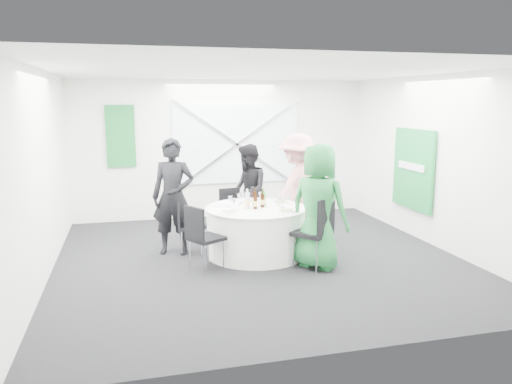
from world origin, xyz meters
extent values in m
plane|color=black|center=(0.00, 0.00, 0.00)|extent=(6.00, 6.00, 0.00)
plane|color=silver|center=(0.00, 0.00, 2.80)|extent=(6.00, 6.00, 0.00)
plane|color=white|center=(0.00, 3.00, 1.40)|extent=(6.00, 0.00, 6.00)
plane|color=white|center=(0.00, -3.00, 1.40)|extent=(6.00, 0.00, 6.00)
plane|color=white|center=(-3.00, 0.00, 1.40)|extent=(0.00, 6.00, 6.00)
plane|color=white|center=(3.00, 0.00, 1.40)|extent=(0.00, 6.00, 6.00)
cube|color=silver|center=(0.30, 2.96, 1.50)|extent=(2.60, 0.03, 1.60)
cube|color=silver|center=(0.30, 2.92, 1.50)|extent=(2.63, 0.05, 1.84)
cube|color=silver|center=(0.30, 2.92, 1.50)|extent=(2.63, 0.05, 1.84)
cube|color=#156D2B|center=(-2.00, 2.95, 1.70)|extent=(0.55, 0.04, 1.20)
cube|color=#188437|center=(2.94, 0.60, 1.20)|extent=(0.05, 1.20, 1.40)
cylinder|color=white|center=(0.00, 0.20, 0.37)|extent=(1.52, 1.52, 0.74)
cylinder|color=white|center=(0.00, 0.20, 0.75)|extent=(1.56, 1.56, 0.02)
cube|color=black|center=(-0.16, 1.12, 0.43)|extent=(0.46, 0.46, 0.05)
cube|color=black|center=(-0.19, 1.31, 0.67)|extent=(0.38, 0.10, 0.43)
cylinder|color=silver|center=(-0.03, 1.31, 0.20)|extent=(0.02, 0.02, 0.41)
cylinder|color=silver|center=(-0.35, 1.25, 0.20)|extent=(0.02, 0.02, 0.41)
cylinder|color=silver|center=(0.03, 0.99, 0.20)|extent=(0.02, 0.02, 0.41)
cylinder|color=silver|center=(-0.29, 0.93, 0.20)|extent=(0.02, 0.02, 0.41)
cube|color=black|center=(-0.93, 0.55, 0.41)|extent=(0.49, 0.49, 0.05)
cube|color=black|center=(-1.10, 0.62, 0.63)|extent=(0.16, 0.35, 0.41)
cylinder|color=silver|center=(-1.02, 0.75, 0.19)|extent=(0.02, 0.02, 0.39)
cylinder|color=silver|center=(-1.13, 0.47, 0.19)|extent=(0.02, 0.02, 0.39)
cylinder|color=silver|center=(-0.73, 0.64, 0.19)|extent=(0.02, 0.02, 0.39)
cylinder|color=silver|center=(-0.84, 0.36, 0.19)|extent=(0.02, 0.02, 0.39)
cube|color=black|center=(0.97, 0.56, 0.48)|extent=(0.58, 0.58, 0.05)
cube|color=black|center=(1.17, 0.63, 0.75)|extent=(0.19, 0.41, 0.48)
cylinder|color=silver|center=(1.20, 0.45, 0.23)|extent=(0.02, 0.02, 0.46)
cylinder|color=silver|center=(1.07, 0.79, 0.23)|extent=(0.02, 0.02, 0.46)
cylinder|color=silver|center=(0.86, 0.33, 0.23)|extent=(0.02, 0.02, 0.46)
cylinder|color=silver|center=(0.74, 0.67, 0.23)|extent=(0.02, 0.02, 0.46)
cube|color=black|center=(0.63, -0.56, 0.50)|extent=(0.66, 0.66, 0.06)
cube|color=black|center=(0.77, -0.73, 0.78)|extent=(0.37, 0.32, 0.50)
cylinder|color=silver|center=(0.61, -0.83, 0.24)|extent=(0.02, 0.02, 0.48)
cylinder|color=silver|center=(0.90, -0.59, 0.24)|extent=(0.02, 0.02, 0.48)
cylinder|color=silver|center=(0.36, -0.54, 0.24)|extent=(0.02, 0.02, 0.48)
cylinder|color=silver|center=(0.66, -0.29, 0.24)|extent=(0.02, 0.02, 0.48)
cube|color=black|center=(-0.86, -0.29, 0.46)|extent=(0.58, 0.58, 0.05)
cube|color=black|center=(-1.03, -0.40, 0.71)|extent=(0.24, 0.37, 0.46)
cylinder|color=silver|center=(-1.09, -0.23, 0.22)|extent=(0.02, 0.02, 0.44)
cylinder|color=silver|center=(-0.92, -0.53, 0.22)|extent=(0.02, 0.02, 0.44)
cylinder|color=silver|center=(-0.79, -0.06, 0.22)|extent=(0.02, 0.02, 0.44)
cylinder|color=silver|center=(-0.62, -0.36, 0.22)|extent=(0.02, 0.02, 0.44)
imported|color=black|center=(-1.23, 0.60, 0.91)|extent=(0.77, 0.62, 1.82)
imported|color=black|center=(0.12, 1.23, 0.82)|extent=(0.53, 0.85, 1.65)
imported|color=pink|center=(0.86, 0.73, 0.92)|extent=(1.31, 1.10, 1.84)
imported|color=#217A38|center=(0.72, -0.59, 0.90)|extent=(1.01, 1.04, 1.80)
cylinder|color=white|center=(0.01, 0.74, 0.77)|extent=(0.26, 0.26, 0.01)
cylinder|color=white|center=(-0.51, 0.42, 0.77)|extent=(0.25, 0.25, 0.01)
cylinder|color=white|center=(0.47, 0.42, 0.77)|extent=(0.26, 0.26, 0.01)
cylinder|color=#789751|center=(0.47, 0.42, 0.79)|extent=(0.17, 0.17, 0.02)
cylinder|color=white|center=(0.36, -0.20, 0.77)|extent=(0.28, 0.28, 0.01)
cylinder|color=#789751|center=(0.36, -0.20, 0.79)|extent=(0.18, 0.18, 0.02)
cylinder|color=white|center=(-0.51, -0.10, 0.77)|extent=(0.27, 0.27, 0.01)
cube|color=white|center=(-0.47, -0.08, 0.80)|extent=(0.21, 0.20, 0.05)
cylinder|color=#341809|center=(-0.14, 0.20, 0.85)|extent=(0.06, 0.06, 0.19)
cylinder|color=#341809|center=(-0.14, 0.20, 0.98)|extent=(0.02, 0.02, 0.06)
cylinder|color=#EDCE7D|center=(-0.14, 0.20, 0.84)|extent=(0.06, 0.06, 0.07)
cylinder|color=#341809|center=(0.01, 0.35, 0.87)|extent=(0.06, 0.06, 0.21)
cylinder|color=#341809|center=(0.01, 0.35, 1.00)|extent=(0.02, 0.02, 0.06)
cylinder|color=#EDCE7D|center=(0.01, 0.35, 0.85)|extent=(0.06, 0.06, 0.07)
cylinder|color=#341809|center=(0.10, 0.17, 0.87)|extent=(0.06, 0.06, 0.21)
cylinder|color=#341809|center=(0.10, 0.17, 1.00)|extent=(0.02, 0.02, 0.06)
cylinder|color=#EDCE7D|center=(0.10, 0.17, 0.84)|extent=(0.06, 0.06, 0.07)
cylinder|color=#341809|center=(-0.04, 0.08, 0.87)|extent=(0.06, 0.06, 0.22)
cylinder|color=#341809|center=(-0.04, 0.08, 1.01)|extent=(0.02, 0.02, 0.06)
cylinder|color=#EDCE7D|center=(-0.04, 0.08, 0.85)|extent=(0.06, 0.06, 0.08)
cylinder|color=green|center=(0.13, 0.24, 0.88)|extent=(0.08, 0.08, 0.23)
cylinder|color=green|center=(0.13, 0.24, 1.02)|extent=(0.03, 0.03, 0.06)
cylinder|color=#EDCE7D|center=(0.13, 0.24, 0.85)|extent=(0.08, 0.08, 0.08)
cylinder|color=silver|center=(-0.15, 0.14, 0.88)|extent=(0.08, 0.08, 0.25)
cylinder|color=silver|center=(-0.15, 0.14, 1.04)|extent=(0.03, 0.03, 0.06)
cylinder|color=#EDCE7D|center=(-0.15, 0.14, 0.86)|extent=(0.08, 0.08, 0.09)
cylinder|color=white|center=(-0.38, 0.30, 0.76)|extent=(0.06, 0.06, 0.00)
cylinder|color=white|center=(-0.38, 0.30, 0.81)|extent=(0.01, 0.01, 0.10)
cone|color=white|center=(-0.38, 0.30, 0.89)|extent=(0.07, 0.07, 0.08)
cylinder|color=white|center=(0.16, 0.52, 0.76)|extent=(0.06, 0.06, 0.00)
cylinder|color=white|center=(0.16, 0.52, 0.81)|extent=(0.01, 0.01, 0.10)
cone|color=white|center=(0.16, 0.52, 0.89)|extent=(0.07, 0.07, 0.08)
cylinder|color=white|center=(-0.36, 0.12, 0.76)|extent=(0.06, 0.06, 0.00)
cylinder|color=white|center=(-0.36, 0.12, 0.81)|extent=(0.01, 0.01, 0.10)
cone|color=white|center=(-0.36, 0.12, 0.89)|extent=(0.07, 0.07, 0.08)
cylinder|color=white|center=(0.39, 0.10, 0.76)|extent=(0.06, 0.06, 0.00)
cylinder|color=white|center=(0.39, 0.10, 0.81)|extent=(0.01, 0.01, 0.10)
cone|color=white|center=(0.39, 0.10, 0.89)|extent=(0.07, 0.07, 0.08)
cylinder|color=white|center=(0.38, 0.25, 0.76)|extent=(0.06, 0.06, 0.00)
cylinder|color=white|center=(0.38, 0.25, 0.81)|extent=(0.01, 0.01, 0.10)
cone|color=white|center=(0.38, 0.25, 0.89)|extent=(0.07, 0.07, 0.08)
cylinder|color=white|center=(-0.21, 0.46, 0.76)|extent=(0.06, 0.06, 0.00)
cylinder|color=white|center=(-0.21, 0.46, 0.81)|extent=(0.01, 0.01, 0.10)
cone|color=white|center=(-0.21, 0.46, 0.89)|extent=(0.07, 0.07, 0.08)
cylinder|color=white|center=(-0.14, 0.59, 0.76)|extent=(0.06, 0.06, 0.00)
cylinder|color=white|center=(-0.14, 0.59, 0.81)|extent=(0.01, 0.01, 0.10)
cone|color=white|center=(-0.14, 0.59, 0.89)|extent=(0.07, 0.07, 0.08)
cube|color=silver|center=(0.29, -0.30, 0.76)|extent=(0.11, 0.12, 0.01)
cube|color=silver|center=(0.53, -0.01, 0.76)|extent=(0.11, 0.13, 0.01)
cube|color=silver|center=(0.57, 0.28, 0.76)|extent=(0.08, 0.14, 0.01)
cube|color=silver|center=(0.38, 0.63, 0.76)|extent=(0.09, 0.14, 0.01)
cube|color=silver|center=(0.13, 0.76, 0.76)|extent=(0.15, 0.03, 0.01)
cube|color=silver|center=(-0.22, 0.73, 0.76)|extent=(0.15, 0.03, 0.01)
camera|label=1|loc=(-1.88, -7.08, 2.38)|focal=35.00mm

